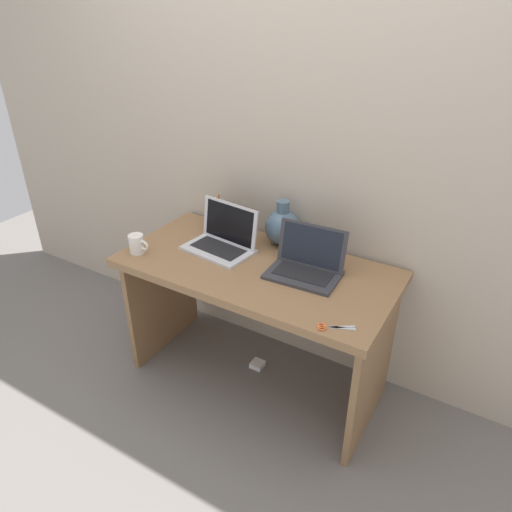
{
  "coord_description": "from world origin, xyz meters",
  "views": [
    {
      "loc": [
        0.98,
        -1.65,
        1.84
      ],
      "look_at": [
        0.0,
        0.0,
        0.76
      ],
      "focal_mm": 33.21,
      "sensor_mm": 36.0,
      "label": 1
    }
  ],
  "objects_px": {
    "laptop_right": "(307,261)",
    "pen_cup": "(216,217)",
    "power_brick": "(258,364)",
    "laptop_left": "(224,237)",
    "coffee_mug": "(137,244)",
    "scissors": "(329,327)",
    "green_vase": "(282,226)"
  },
  "relations": [
    {
      "from": "laptop_left",
      "to": "laptop_right",
      "type": "height_order",
      "value": "laptop_left"
    },
    {
      "from": "green_vase",
      "to": "scissors",
      "type": "height_order",
      "value": "green_vase"
    },
    {
      "from": "coffee_mug",
      "to": "power_brick",
      "type": "relative_size",
      "value": 1.61
    },
    {
      "from": "laptop_right",
      "to": "coffee_mug",
      "type": "xyz_separation_m",
      "value": [
        -0.79,
        -0.26,
        -0.01
      ]
    },
    {
      "from": "power_brick",
      "to": "laptop_left",
      "type": "bearing_deg",
      "value": -175.55
    },
    {
      "from": "power_brick",
      "to": "coffee_mug",
      "type": "bearing_deg",
      "value": -152.64
    },
    {
      "from": "green_vase",
      "to": "pen_cup",
      "type": "xyz_separation_m",
      "value": [
        -0.4,
        -0.01,
        -0.04
      ]
    },
    {
      "from": "pen_cup",
      "to": "laptop_left",
      "type": "bearing_deg",
      "value": -47.04
    },
    {
      "from": "green_vase",
      "to": "scissors",
      "type": "xyz_separation_m",
      "value": [
        0.48,
        -0.52,
        -0.09
      ]
    },
    {
      "from": "green_vase",
      "to": "pen_cup",
      "type": "bearing_deg",
      "value": -178.74
    },
    {
      "from": "laptop_right",
      "to": "pen_cup",
      "type": "bearing_deg",
      "value": 163.53
    },
    {
      "from": "laptop_left",
      "to": "green_vase",
      "type": "bearing_deg",
      "value": 40.29
    },
    {
      "from": "laptop_left",
      "to": "laptop_right",
      "type": "relative_size",
      "value": 1.08
    },
    {
      "from": "green_vase",
      "to": "power_brick",
      "type": "xyz_separation_m",
      "value": [
        -0.04,
        -0.18,
        -0.79
      ]
    },
    {
      "from": "laptop_right",
      "to": "laptop_left",
      "type": "bearing_deg",
      "value": 179.74
    },
    {
      "from": "laptop_right",
      "to": "pen_cup",
      "type": "height_order",
      "value": "laptop_right"
    },
    {
      "from": "power_brick",
      "to": "laptop_right",
      "type": "bearing_deg",
      "value": -3.56
    },
    {
      "from": "coffee_mug",
      "to": "pen_cup",
      "type": "height_order",
      "value": "pen_cup"
    },
    {
      "from": "laptop_right",
      "to": "pen_cup",
      "type": "distance_m",
      "value": 0.66
    },
    {
      "from": "pen_cup",
      "to": "scissors",
      "type": "relative_size",
      "value": 1.33
    },
    {
      "from": "scissors",
      "to": "laptop_right",
      "type": "bearing_deg",
      "value": 127.62
    },
    {
      "from": "laptop_right",
      "to": "green_vase",
      "type": "distance_m",
      "value": 0.3
    },
    {
      "from": "scissors",
      "to": "power_brick",
      "type": "distance_m",
      "value": 0.94
    },
    {
      "from": "laptop_left",
      "to": "coffee_mug",
      "type": "distance_m",
      "value": 0.42
    },
    {
      "from": "coffee_mug",
      "to": "scissors",
      "type": "height_order",
      "value": "coffee_mug"
    },
    {
      "from": "laptop_left",
      "to": "pen_cup",
      "type": "bearing_deg",
      "value": 132.96
    },
    {
      "from": "green_vase",
      "to": "laptop_left",
      "type": "bearing_deg",
      "value": -139.71
    },
    {
      "from": "laptop_left",
      "to": "power_brick",
      "type": "relative_size",
      "value": 5.14
    },
    {
      "from": "laptop_left",
      "to": "green_vase",
      "type": "height_order",
      "value": "green_vase"
    },
    {
      "from": "green_vase",
      "to": "coffee_mug",
      "type": "relative_size",
      "value": 2.07
    },
    {
      "from": "laptop_left",
      "to": "pen_cup",
      "type": "relative_size",
      "value": 1.92
    },
    {
      "from": "laptop_right",
      "to": "power_brick",
      "type": "bearing_deg",
      "value": 176.44
    }
  ]
}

